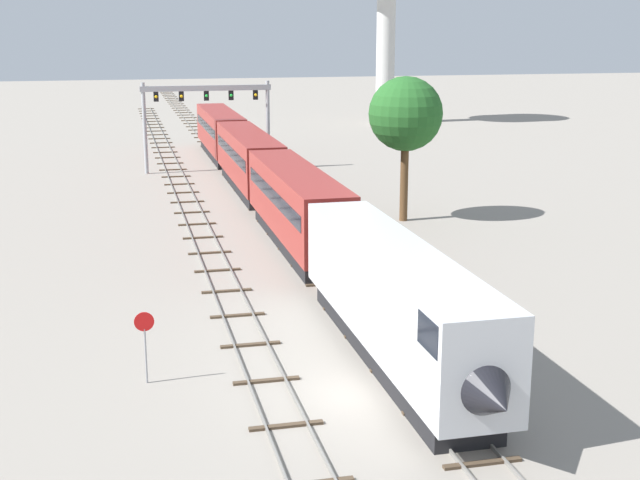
% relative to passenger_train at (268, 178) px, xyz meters
% --- Properties ---
extents(ground_plane, '(400.00, 400.00, 0.00)m').
position_rel_passenger_train_xyz_m(ground_plane, '(-2.00, -32.61, -2.60)').
color(ground_plane, gray).
extents(track_main, '(2.60, 200.00, 0.16)m').
position_rel_passenger_train_xyz_m(track_main, '(0.00, 27.39, -2.54)').
color(track_main, slate).
rests_on(track_main, ground).
extents(track_near, '(2.60, 160.00, 0.16)m').
position_rel_passenger_train_xyz_m(track_near, '(-5.50, 7.39, -2.54)').
color(track_near, slate).
rests_on(track_near, ground).
extents(passenger_train, '(3.04, 78.21, 4.80)m').
position_rel_passenger_train_xyz_m(passenger_train, '(0.00, 0.00, 0.00)').
color(passenger_train, silver).
rests_on(passenger_train, ground).
extents(signal_gantry, '(12.10, 0.49, 8.38)m').
position_rel_passenger_train_xyz_m(signal_gantry, '(-2.25, 19.93, 3.55)').
color(signal_gantry, '#999BA0').
rests_on(signal_gantry, ground).
extents(stop_sign, '(0.76, 0.08, 2.88)m').
position_rel_passenger_train_xyz_m(stop_sign, '(-10.00, -29.65, -0.73)').
color(stop_sign, gray).
rests_on(stop_sign, ground).
extents(trackside_tree_left, '(5.13, 5.13, 10.08)m').
position_rel_passenger_train_xyz_m(trackside_tree_left, '(8.85, -4.56, 4.85)').
color(trackside_tree_left, brown).
rests_on(trackside_tree_left, ground).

